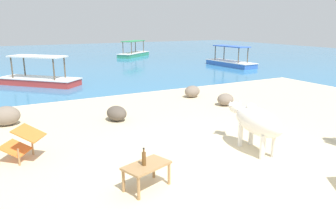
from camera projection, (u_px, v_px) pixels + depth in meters
sand_beach at (230, 169)px, 5.98m from camera, size 18.00×14.00×0.04m
water_surface at (48, 59)px, 24.76m from camera, size 60.00×36.00×0.03m
cow at (256, 121)px, 6.65m from camera, size 0.67×1.77×0.99m
low_bench_table at (147, 168)px, 5.17m from camera, size 0.86×0.66×0.42m
bottle at (144, 158)px, 5.10m from camera, size 0.07×0.07×0.30m
deck_chair_near at (22, 142)px, 6.24m from camera, size 0.93×0.87×0.68m
shore_rock_large at (192, 91)px, 11.70m from camera, size 0.68×0.59×0.43m
shore_rock_medium at (6, 116)px, 8.44m from camera, size 0.73×0.59×0.52m
shore_rock_small at (225, 99)px, 10.51m from camera, size 0.64×0.62×0.40m
shore_rock_flat at (117, 113)px, 8.87m from camera, size 0.63×0.75×0.41m
boat_red at (39, 79)px, 14.21m from camera, size 3.40×3.42×1.29m
boat_green at (134, 53)px, 26.54m from camera, size 3.56×3.24×1.29m
boat_blue at (231, 62)px, 20.47m from camera, size 1.38×3.74×1.29m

